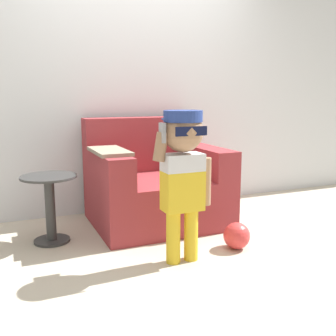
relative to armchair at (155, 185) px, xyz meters
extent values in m
plane|color=#BCB29E|center=(-0.04, -0.28, -0.35)|extent=(10.00, 10.00, 0.00)
cube|color=silver|center=(-0.04, 0.53, 0.95)|extent=(10.00, 0.05, 2.60)
cube|color=maroon|center=(0.00, -0.06, -0.13)|extent=(1.15, 0.98, 0.43)
cube|color=maroon|center=(0.00, 0.33, 0.34)|extent=(1.15, 0.22, 0.52)
cube|color=maroon|center=(-0.46, -0.17, 0.21)|extent=(0.22, 0.77, 0.26)
cube|color=maroon|center=(0.47, -0.17, 0.21)|extent=(0.22, 0.77, 0.26)
cube|color=gray|center=(-0.46, -0.17, 0.36)|extent=(0.26, 0.54, 0.03)
cylinder|color=gold|center=(-0.22, -0.93, -0.16)|extent=(0.10, 0.10, 0.38)
cylinder|color=gold|center=(-0.08, -0.93, -0.16)|extent=(0.10, 0.10, 0.38)
cube|color=gold|center=(-0.15, -0.93, 0.17)|extent=(0.28, 0.16, 0.28)
cube|color=silver|center=(-0.15, -0.93, 0.36)|extent=(0.28, 0.16, 0.12)
sphere|color=#997051|center=(-0.15, -0.93, 0.57)|extent=(0.28, 0.28, 0.28)
cylinder|color=navy|center=(-0.15, -0.93, 0.67)|extent=(0.26, 0.26, 0.08)
cube|color=navy|center=(-0.15, -0.80, 0.65)|extent=(0.16, 0.12, 0.01)
cube|color=#0F1433|center=(-0.15, -1.05, 0.58)|extent=(0.22, 0.01, 0.06)
cylinder|color=#997051|center=(0.03, -0.93, 0.21)|extent=(0.08, 0.08, 0.34)
cylinder|color=#997051|center=(-0.31, -0.93, 0.48)|extent=(0.11, 0.08, 0.20)
cube|color=gray|center=(-0.31, -0.95, 0.57)|extent=(0.02, 0.07, 0.13)
cylinder|color=#333333|center=(-0.96, -0.17, -0.34)|extent=(0.28, 0.28, 0.02)
cylinder|color=#333333|center=(-0.96, -0.17, -0.09)|extent=(0.08, 0.08, 0.53)
cylinder|color=#333333|center=(-0.96, -0.17, 0.18)|extent=(0.44, 0.44, 0.02)
sphere|color=#D13838|center=(0.33, -0.88, -0.25)|extent=(0.20, 0.20, 0.20)
camera|label=1|loc=(-1.28, -3.31, 0.81)|focal=42.00mm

